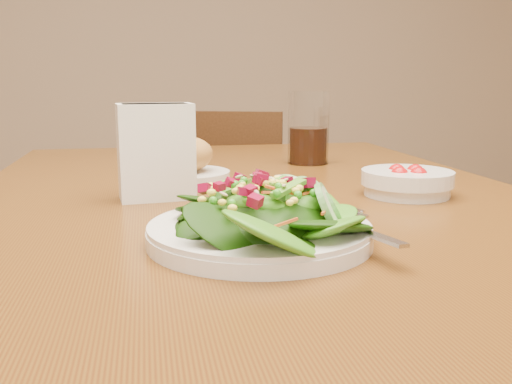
# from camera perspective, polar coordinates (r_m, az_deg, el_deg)

# --- Properties ---
(dining_table) EXTENTS (0.90, 1.40, 0.75)m
(dining_table) POSITION_cam_1_polar(r_m,az_deg,el_deg) (0.89, 0.33, -7.10)
(dining_table) COLOR #5D3911
(dining_table) RESTS_ON ground_plane
(chair_far) EXTENTS (0.48, 0.49, 0.83)m
(chair_far) POSITION_cam_1_polar(r_m,az_deg,el_deg) (1.94, -2.54, -3.30)
(chair_far) COLOR #402411
(chair_far) RESTS_ON ground_plane
(salad_plate) EXTENTS (0.26, 0.25, 0.07)m
(salad_plate) POSITION_cam_1_polar(r_m,az_deg,el_deg) (0.64, 1.14, -2.71)
(salad_plate) COLOR silver
(salad_plate) RESTS_ON dining_table
(bread_plate) EXTENTS (0.16, 0.16, 0.08)m
(bread_plate) POSITION_cam_1_polar(r_m,az_deg,el_deg) (1.03, -7.02, 2.98)
(bread_plate) COLOR silver
(bread_plate) RESTS_ON dining_table
(tomato_bowl) EXTENTS (0.14, 0.14, 0.05)m
(tomato_bowl) POSITION_cam_1_polar(r_m,az_deg,el_deg) (0.92, 14.86, 0.99)
(tomato_bowl) COLOR silver
(tomato_bowl) RESTS_ON dining_table
(drinking_glass) EXTENTS (0.09, 0.09, 0.15)m
(drinking_glass) POSITION_cam_1_polar(r_m,az_deg,el_deg) (1.22, 5.26, 5.91)
(drinking_glass) COLOR silver
(drinking_glass) RESTS_ON dining_table
(napkin_holder) EXTENTS (0.12, 0.07, 0.14)m
(napkin_holder) POSITION_cam_1_polar(r_m,az_deg,el_deg) (0.87, -9.97, 4.25)
(napkin_holder) COLOR white
(napkin_holder) RESTS_ON dining_table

